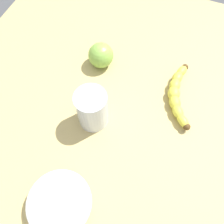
{
  "coord_description": "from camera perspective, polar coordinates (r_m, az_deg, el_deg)",
  "views": [
    {
      "loc": [
        -1.38,
        -20.36,
        57.13
      ],
      "look_at": [
        -10.74,
        4.17,
        5.0
      ],
      "focal_mm": 35.87,
      "sensor_mm": 36.0,
      "label": 1
    }
  ],
  "objects": [
    {
      "name": "green_apple_fruit",
      "position": [
        0.67,
        -2.87,
        14.23
      ],
      "size": [
        7.35,
        7.35,
        7.35
      ],
      "primitive_type": "sphere",
      "color": "#84B747",
      "rests_on": "wooden_tabletop"
    },
    {
      "name": "smoothie_glass",
      "position": [
        0.55,
        -5.08,
        0.58
      ],
      "size": [
        7.68,
        7.68,
        11.48
      ],
      "color": "silver",
      "rests_on": "wooden_tabletop"
    },
    {
      "name": "wooden_tabletop",
      "position": [
        0.59,
        8.38,
        -8.22
      ],
      "size": [
        120.0,
        120.0,
        3.0
      ],
      "primitive_type": "cube",
      "color": "tan",
      "rests_on": "ground"
    },
    {
      "name": "banana",
      "position": [
        0.64,
        16.3,
        4.43
      ],
      "size": [
        8.52,
        20.38,
        3.34
      ],
      "rotation": [
        0.0,
        0.0,
        4.95
      ],
      "color": "yellow",
      "rests_on": "wooden_tabletop"
    },
    {
      "name": "ceramic_bowl",
      "position": [
        0.53,
        -13.1,
        -21.66
      ],
      "size": [
        13.88,
        13.88,
        4.32
      ],
      "color": "white",
      "rests_on": "wooden_tabletop"
    }
  ]
}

